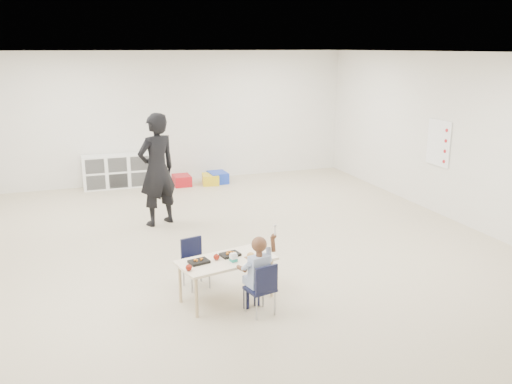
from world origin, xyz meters
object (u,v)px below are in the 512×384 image
object	(u,v)px
adult	(157,170)
child	(260,273)
chair_near	(260,288)
cubby_shelf	(117,171)
table	(226,279)

from	to	relation	value
adult	child	bearing A→B (deg)	74.45
chair_near	cubby_shelf	distance (m)	6.34
table	adult	distance (m)	3.16
cubby_shelf	chair_near	bearing A→B (deg)	-81.50
chair_near	adult	xyz separation A→B (m)	(-0.53, 3.52, 0.63)
adult	cubby_shelf	bearing A→B (deg)	-105.51
chair_near	child	bearing A→B (deg)	0.00
child	table	bearing A→B (deg)	106.85
chair_near	child	world-z (taller)	child
table	child	world-z (taller)	child
child	adult	world-z (taller)	adult
table	cubby_shelf	xyz separation A→B (m)	(-0.68, 5.82, 0.09)
chair_near	child	size ratio (longest dim) A/B	0.63
child	cubby_shelf	size ratio (longest dim) A/B	0.68
table	adult	world-z (taller)	adult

